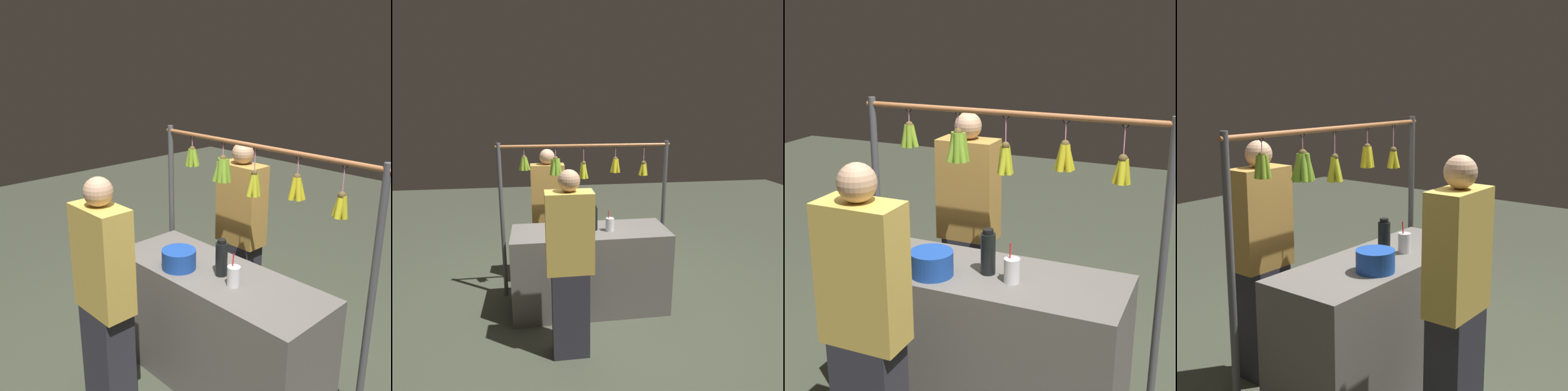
{
  "view_description": "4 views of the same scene",
  "coord_description": "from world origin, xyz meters",
  "views": [
    {
      "loc": [
        -1.89,
        1.99,
        2.24
      ],
      "look_at": [
        0.21,
        0.0,
        1.33
      ],
      "focal_mm": 42.34,
      "sensor_mm": 36.0,
      "label": 1
    },
    {
      "loc": [
        0.51,
        3.38,
        2.04
      ],
      "look_at": [
        0.02,
        0.0,
        1.2
      ],
      "focal_mm": 33.38,
      "sensor_mm": 36.0,
      "label": 2
    },
    {
      "loc": [
        -1.16,
        2.68,
        2.17
      ],
      "look_at": [
        0.01,
        0.0,
        1.27
      ],
      "focal_mm": 54.88,
      "sensor_mm": 36.0,
      "label": 3
    },
    {
      "loc": [
        2.72,
        2.03,
        1.92
      ],
      "look_at": [
        0.09,
        0.0,
        1.26
      ],
      "focal_mm": 51.65,
      "sensor_mm": 36.0,
      "label": 4
    }
  ],
  "objects": [
    {
      "name": "market_counter",
      "position": [
        0.0,
        0.0,
        0.42
      ],
      "size": [
        1.55,
        0.59,
        0.85
      ],
      "primitive_type": "cube",
      "color": "#66605B",
      "rests_on": "ground"
    },
    {
      "name": "water_bottle",
      "position": [
        -0.03,
        0.0,
        0.96
      ],
      "size": [
        0.08,
        0.08,
        0.25
      ],
      "color": "black",
      "rests_on": "market_counter"
    },
    {
      "name": "display_rack",
      "position": [
        0.03,
        -0.36,
        1.2
      ],
      "size": [
        1.82,
        0.14,
        1.68
      ],
      "color": "#4C4C51",
      "rests_on": "ground"
    },
    {
      "name": "customer_person",
      "position": [
        0.27,
        0.69,
        0.78
      ],
      "size": [
        0.37,
        0.2,
        1.58
      ],
      "color": "#2D2D38",
      "rests_on": "ground"
    },
    {
      "name": "ground_plane",
      "position": [
        0.0,
        0.0,
        0.0
      ],
      "size": [
        12.0,
        12.0,
        0.0
      ],
      "primitive_type": "plane",
      "color": "#3E4233"
    },
    {
      "name": "blue_bucket",
      "position": [
        0.23,
        0.13,
        0.91
      ],
      "size": [
        0.23,
        0.23,
        0.13
      ],
      "primitive_type": "cylinder",
      "color": "#1B47A8",
      "rests_on": "market_counter"
    },
    {
      "name": "vendor_person",
      "position": [
        0.39,
        -0.67,
        0.78
      ],
      "size": [
        0.38,
        0.2,
        1.58
      ],
      "color": "#2D2D38",
      "rests_on": "ground"
    },
    {
      "name": "drink_cup",
      "position": [
        -0.19,
        0.05,
        0.91
      ],
      "size": [
        0.08,
        0.08,
        0.21
      ],
      "color": "silver",
      "rests_on": "market_counter"
    }
  ]
}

